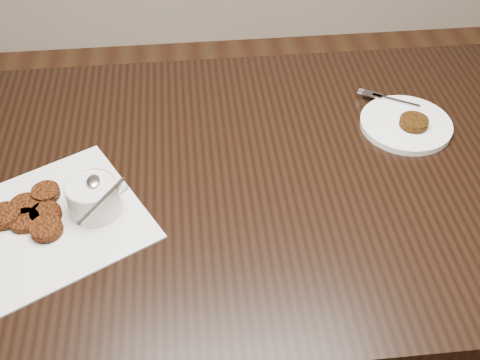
# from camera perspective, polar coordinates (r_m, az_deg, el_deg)

# --- Properties ---
(table) EXTENTS (1.41, 0.91, 0.75)m
(table) POSITION_cam_1_polar(r_m,az_deg,el_deg) (1.54, 2.55, -9.44)
(table) COLOR black
(table) RESTS_ON floor
(napkin) EXTENTS (0.43, 0.43, 0.00)m
(napkin) POSITION_cam_1_polar(r_m,az_deg,el_deg) (1.21, -17.42, -3.72)
(napkin) COLOR white
(napkin) RESTS_ON table
(sauce_ramekin) EXTENTS (0.16, 0.16, 0.14)m
(sauce_ramekin) POSITION_cam_1_polar(r_m,az_deg,el_deg) (1.16, -14.21, -0.37)
(sauce_ramekin) COLOR silver
(sauce_ramekin) RESTS_ON napkin
(patty_cluster) EXTENTS (0.27, 0.27, 0.02)m
(patty_cluster) POSITION_cam_1_polar(r_m,az_deg,el_deg) (1.22, -19.20, -2.92)
(patty_cluster) COLOR #67280D
(patty_cluster) RESTS_ON napkin
(plate_with_patty) EXTENTS (0.29, 0.29, 0.03)m
(plate_with_patty) POSITION_cam_1_polar(r_m,az_deg,el_deg) (1.42, 15.75, 5.44)
(plate_with_patty) COLOR white
(plate_with_patty) RESTS_ON table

